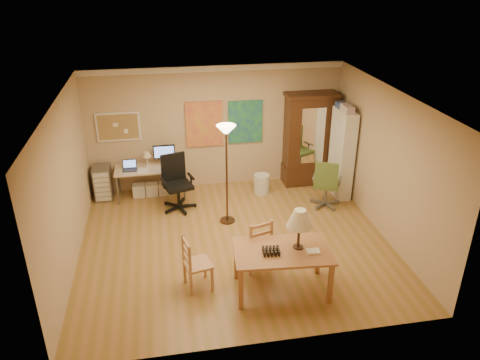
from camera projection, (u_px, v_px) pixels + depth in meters
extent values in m
plane|color=olive|center=(235.00, 242.00, 8.51)|extent=(5.50, 5.50, 0.00)
cube|color=white|center=(215.00, 68.00, 9.57)|extent=(5.50, 0.08, 0.12)
cube|color=#AA7D50|center=(118.00, 127.00, 9.74)|extent=(0.90, 0.04, 0.62)
cube|color=gold|center=(204.00, 124.00, 10.05)|extent=(0.80, 0.04, 1.00)
cube|color=#225A88|center=(245.00, 122.00, 10.19)|extent=(0.75, 0.04, 0.95)
cube|color=brown|center=(283.00, 251.00, 6.99)|extent=(1.53, 0.99, 0.04)
cube|color=brown|center=(241.00, 289.00, 6.75)|extent=(0.07, 0.07, 0.69)
cube|color=brown|center=(330.00, 284.00, 6.87)|extent=(0.07, 0.07, 0.69)
cube|color=brown|center=(236.00, 260.00, 7.42)|extent=(0.07, 0.07, 0.69)
cube|color=brown|center=(318.00, 255.00, 7.53)|extent=(0.07, 0.07, 0.69)
cylinder|color=black|center=(298.00, 247.00, 7.04)|extent=(0.16, 0.16, 0.02)
cylinder|color=black|center=(299.00, 236.00, 6.96)|extent=(0.04, 0.04, 0.39)
cone|color=beige|center=(300.00, 218.00, 6.83)|extent=(0.39, 0.39, 0.27)
cube|color=white|center=(313.00, 251.00, 6.92)|extent=(0.21, 0.16, 0.03)
cube|color=black|center=(271.00, 251.00, 6.88)|extent=(0.29, 0.24, 0.08)
cube|color=tan|center=(256.00, 244.00, 7.64)|extent=(0.53, 0.52, 0.04)
cube|color=tan|center=(260.00, 248.00, 7.96)|extent=(0.05, 0.05, 0.42)
cube|color=tan|center=(240.00, 253.00, 7.81)|extent=(0.05, 0.05, 0.42)
cube|color=tan|center=(271.00, 258.00, 7.68)|extent=(0.05, 0.05, 0.42)
cube|color=tan|center=(250.00, 264.00, 7.52)|extent=(0.05, 0.05, 0.42)
cube|color=tan|center=(271.00, 233.00, 7.47)|extent=(0.05, 0.05, 0.49)
cube|color=tan|center=(251.00, 239.00, 7.32)|extent=(0.05, 0.05, 0.49)
cube|color=tan|center=(261.00, 234.00, 7.37)|extent=(0.37, 0.14, 0.05)
cube|color=tan|center=(198.00, 264.00, 7.19)|extent=(0.47, 0.48, 0.04)
cube|color=tan|center=(212.00, 280.00, 7.19)|extent=(0.04, 0.04, 0.40)
cube|color=tan|center=(205.00, 267.00, 7.49)|extent=(0.04, 0.04, 0.40)
cube|color=tan|center=(191.00, 285.00, 7.07)|extent=(0.04, 0.04, 0.40)
cube|color=tan|center=(185.00, 272.00, 7.37)|extent=(0.04, 0.04, 0.40)
cube|color=tan|center=(190.00, 260.00, 6.88)|extent=(0.04, 0.04, 0.47)
cube|color=tan|center=(183.00, 247.00, 7.18)|extent=(0.04, 0.04, 0.47)
cube|color=tan|center=(186.00, 251.00, 7.01)|extent=(0.10, 0.35, 0.05)
cylinder|color=#402919|center=(227.00, 220.00, 9.18)|extent=(0.30, 0.30, 0.03)
cylinder|color=#402919|center=(227.00, 177.00, 8.78)|extent=(0.04, 0.04, 1.86)
cone|color=#FFE0A5|center=(226.00, 129.00, 8.38)|extent=(0.36, 0.36, 0.15)
cube|color=beige|center=(150.00, 169.00, 9.88)|extent=(1.47, 0.64, 0.03)
cylinder|color=slate|center=(118.00, 191.00, 9.67)|extent=(0.03, 0.03, 0.64)
cylinder|color=slate|center=(184.00, 186.00, 9.89)|extent=(0.03, 0.03, 0.64)
cylinder|color=slate|center=(119.00, 180.00, 10.16)|extent=(0.03, 0.03, 0.64)
cylinder|color=slate|center=(182.00, 175.00, 10.38)|extent=(0.03, 0.03, 0.64)
cube|color=black|center=(130.00, 170.00, 9.77)|extent=(0.29, 0.20, 0.01)
cube|color=black|center=(130.00, 163.00, 9.85)|extent=(0.29, 0.05, 0.19)
cube|color=black|center=(164.00, 152.00, 9.92)|extent=(0.46, 0.04, 0.29)
cone|color=beige|center=(147.00, 154.00, 9.83)|extent=(0.18, 0.18, 0.11)
cube|color=white|center=(143.00, 171.00, 9.73)|extent=(0.23, 0.29, 0.01)
cube|color=maroon|center=(174.00, 165.00, 9.89)|extent=(0.20, 0.15, 0.11)
cube|color=white|center=(139.00, 190.00, 10.10)|extent=(0.26, 0.22, 0.27)
cube|color=white|center=(152.00, 189.00, 10.14)|extent=(0.26, 0.22, 0.27)
cube|color=silver|center=(165.00, 188.00, 10.19)|extent=(0.26, 0.22, 0.27)
cylinder|color=black|center=(179.00, 197.00, 9.53)|extent=(0.07, 0.07, 0.44)
cube|color=black|center=(178.00, 186.00, 9.43)|extent=(0.64, 0.63, 0.08)
cube|color=black|center=(173.00, 167.00, 9.48)|extent=(0.50, 0.19, 0.57)
cube|color=black|center=(164.00, 182.00, 9.25)|extent=(0.13, 0.33, 0.03)
cube|color=black|center=(191.00, 176.00, 9.47)|extent=(0.13, 0.33, 0.03)
cylinder|color=slate|center=(326.00, 194.00, 9.68)|extent=(0.06, 0.06, 0.40)
cube|color=#537032|center=(326.00, 184.00, 9.58)|extent=(0.64, 0.63, 0.07)
cube|color=#537032|center=(326.00, 175.00, 9.26)|extent=(0.44, 0.25, 0.52)
cube|color=slate|center=(340.00, 180.00, 9.46)|extent=(0.17, 0.29, 0.03)
cube|color=slate|center=(314.00, 177.00, 9.59)|extent=(0.17, 0.29, 0.03)
cube|color=slate|center=(103.00, 182.00, 9.93)|extent=(0.37, 0.42, 0.73)
cube|color=silver|center=(102.00, 187.00, 9.74)|extent=(0.31, 0.02, 0.63)
cube|color=#331E0D|center=(309.00, 141.00, 10.39)|extent=(1.06, 0.48, 2.02)
cube|color=#331E0D|center=(307.00, 173.00, 10.73)|extent=(1.10, 0.52, 0.40)
cube|color=white|center=(313.00, 136.00, 10.09)|extent=(0.53, 0.01, 1.25)
cube|color=#331E0D|center=(312.00, 95.00, 9.95)|extent=(1.13, 0.54, 0.08)
cube|color=white|center=(342.00, 153.00, 9.87)|extent=(0.28, 0.76, 1.89)
cube|color=#993333|center=(340.00, 177.00, 9.95)|extent=(0.17, 0.38, 0.23)
cube|color=#334C99|center=(339.00, 122.00, 9.77)|extent=(0.17, 0.27, 0.19)
cylinder|color=silver|center=(262.00, 184.00, 10.22)|extent=(0.35, 0.35, 0.43)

